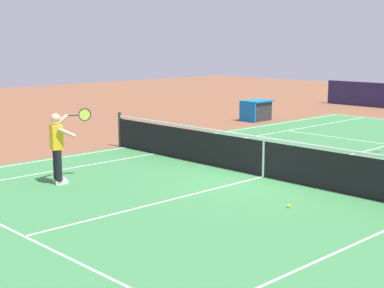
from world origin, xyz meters
name	(u,v)px	position (x,y,z in m)	size (l,w,h in m)	color
ground_plane	(263,177)	(0.00, 0.00, 0.00)	(60.00, 60.00, 0.00)	brown
court_slab	(263,177)	(0.00, 0.00, 0.00)	(24.20, 11.40, 0.00)	#387A42
court_line_markings	(263,177)	(0.00, 0.00, 0.00)	(23.85, 11.05, 0.01)	white
tennis_net	(264,157)	(0.00, 0.00, 0.49)	(0.10, 11.70, 1.08)	#2D2D33
tennis_player_near	(58,144)	(3.96, -2.89, 0.93)	(1.17, 0.74, 1.70)	black
tennis_ball	(288,206)	(1.74, 2.07, 0.03)	(0.07, 0.07, 0.07)	#CCE01E
equipment_cart_tarped	(256,110)	(-7.73, -6.70, 0.44)	(1.25, 0.84, 0.85)	#2D2D33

